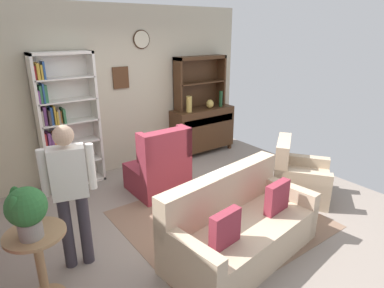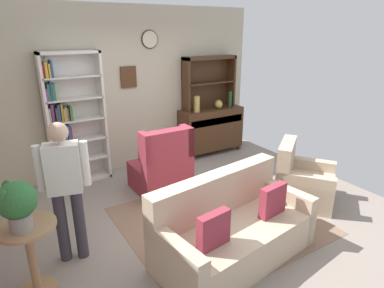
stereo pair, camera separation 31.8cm
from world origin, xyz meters
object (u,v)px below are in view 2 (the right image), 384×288
object	(u,v)px
vase_round	(219,104)
armchair_floral	(302,183)
couch_floral	(232,230)
plant_stand	(31,252)
person_reading	(65,184)
sideboard_hutch	(209,75)
potted_plant_large	(17,203)
vase_tall	(197,104)
bookshelf	(71,120)
bottle_wine	(230,99)
sideboard	(211,129)
wingback_chair	(162,169)

from	to	relation	value
vase_round	armchair_floral	distance (m)	2.40
couch_floral	plant_stand	xyz separation A→B (m)	(-1.94, 0.55, 0.14)
plant_stand	person_reading	world-z (taller)	person_reading
vase_round	armchair_floral	size ratio (longest dim) A/B	0.16
sideboard_hutch	potted_plant_large	size ratio (longest dim) A/B	2.40
couch_floral	potted_plant_large	distance (m)	2.15
vase_tall	couch_floral	bearing A→B (deg)	-115.08
vase_round	couch_floral	size ratio (longest dim) A/B	0.09
bookshelf	potted_plant_large	world-z (taller)	bookshelf
plant_stand	potted_plant_large	distance (m)	0.56
couch_floral	potted_plant_large	size ratio (longest dim) A/B	4.13
bookshelf	vase_round	bearing A→B (deg)	-3.14
bottle_wine	person_reading	xyz separation A→B (m)	(-3.56, -1.82, -0.17)
sideboard	plant_stand	bearing A→B (deg)	-148.08
person_reading	vase_round	bearing A→B (deg)	29.17
vase_tall	sideboard_hutch	bearing A→B (deg)	25.89
sideboard	sideboard_hutch	xyz separation A→B (m)	(0.00, 0.11, 1.05)
sideboard	sideboard_hutch	size ratio (longest dim) A/B	1.18
vase_round	person_reading	distance (m)	3.78
vase_tall	vase_round	size ratio (longest dim) A/B	1.76
bookshelf	person_reading	size ratio (longest dim) A/B	1.35
couch_floral	vase_tall	bearing A→B (deg)	64.92
vase_round	wingback_chair	bearing A→B (deg)	-151.48
vase_tall	bottle_wine	xyz separation A→B (m)	(0.78, -0.01, 0.01)
wingback_chair	bookshelf	bearing A→B (deg)	132.94
vase_tall	wingback_chair	bearing A→B (deg)	-142.67
bottle_wine	wingback_chair	xyz separation A→B (m)	(-2.01, -0.93, -0.70)
vase_tall	armchair_floral	size ratio (longest dim) A/B	0.28
bottle_wine	couch_floral	world-z (taller)	bottle_wine
sideboard	bottle_wine	distance (m)	0.70
sideboard_hutch	couch_floral	distance (m)	3.56
bottle_wine	armchair_floral	xyz separation A→B (m)	(-0.41, -2.27, -0.79)
vase_tall	wingback_chair	distance (m)	1.69
sideboard_hutch	wingback_chair	world-z (taller)	sideboard_hutch
vase_tall	couch_floral	world-z (taller)	vase_tall
sideboard	vase_tall	xyz separation A→B (m)	(-0.39, -0.08, 0.56)
sideboard	potted_plant_large	distance (m)	4.33
vase_tall	couch_floral	xyz separation A→B (m)	(-1.27, -2.71, -0.76)
sideboard	couch_floral	xyz separation A→B (m)	(-1.66, -2.79, -0.20)
bookshelf	plant_stand	world-z (taller)	bookshelf
sideboard_hutch	plant_stand	xyz separation A→B (m)	(-3.60, -2.35, -1.10)
sideboard_hutch	vase_tall	xyz separation A→B (m)	(-0.39, -0.19, -0.49)
bookshelf	sideboard_hutch	xyz separation A→B (m)	(2.64, 0.02, 0.52)
sideboard_hutch	person_reading	bearing A→B (deg)	-147.52
vase_tall	person_reading	bearing A→B (deg)	-146.66
vase_round	sideboard	bearing A→B (deg)	152.83
potted_plant_large	couch_floral	bearing A→B (deg)	-13.89
armchair_floral	wingback_chair	size ratio (longest dim) A/B	1.02
bottle_wine	plant_stand	world-z (taller)	bottle_wine
sideboard	vase_tall	world-z (taller)	vase_tall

